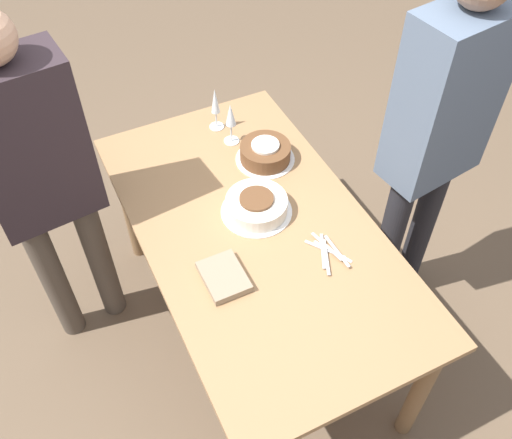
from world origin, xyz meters
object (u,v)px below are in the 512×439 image
object	(u,v)px
wine_glass_far	(231,117)
person_watching	(39,173)
person_cutting	(439,128)
cake_center_white	(257,206)
wine_glass_near	(215,104)
cake_front_chocolate	(265,153)

from	to	relation	value
wine_glass_far	person_watching	xyz separation A→B (m)	(-0.09, 0.83, 0.09)
wine_glass_far	person_cutting	bearing A→B (deg)	-133.50
cake_center_white	wine_glass_near	bearing A→B (deg)	-6.88
cake_center_white	wine_glass_near	distance (m)	0.58
cake_front_chocolate	person_watching	bearing A→B (deg)	84.74
cake_center_white	person_watching	size ratio (longest dim) A/B	0.18
cake_front_chocolate	wine_glass_far	distance (m)	0.22
cake_center_white	person_watching	distance (m)	0.85
wine_glass_far	person_watching	distance (m)	0.84
wine_glass_far	wine_glass_near	bearing A→B (deg)	9.44
wine_glass_near	person_watching	bearing A→B (deg)	105.07
wine_glass_near	cake_front_chocolate	bearing A→B (deg)	-161.06
person_cutting	person_watching	distance (m)	1.55
person_cutting	cake_center_white	bearing A→B (deg)	-20.00
cake_front_chocolate	wine_glass_far	xyz separation A→B (m)	(0.18, 0.08, 0.10)
wine_glass_near	wine_glass_far	bearing A→B (deg)	-170.56
wine_glass_near	person_cutting	size ratio (longest dim) A/B	0.12
person_watching	wine_glass_near	bearing A→B (deg)	8.84
cake_front_chocolate	person_cutting	world-z (taller)	person_cutting
cake_center_white	person_watching	bearing A→B (deg)	64.75
wine_glass_far	cake_center_white	bearing A→B (deg)	168.65
wine_glass_near	wine_glass_far	size ratio (longest dim) A/B	1.03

